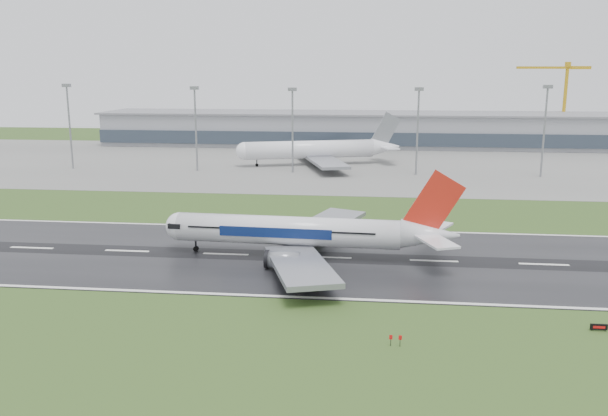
# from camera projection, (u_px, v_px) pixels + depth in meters

# --- Properties ---
(ground) EXTENTS (520.00, 520.00, 0.00)m
(ground) POSITION_uv_depth(u_px,v_px,m) (328.00, 258.00, 118.41)
(ground) COLOR #2B4619
(ground) RESTS_ON ground
(runway) EXTENTS (400.00, 45.00, 0.10)m
(runway) POSITION_uv_depth(u_px,v_px,m) (328.00, 258.00, 118.40)
(runway) COLOR black
(runway) RESTS_ON ground
(apron) EXTENTS (400.00, 130.00, 0.08)m
(apron) POSITION_uv_depth(u_px,v_px,m) (351.00, 163.00, 239.70)
(apron) COLOR slate
(apron) RESTS_ON ground
(terminal) EXTENTS (240.00, 36.00, 15.00)m
(terminal) POSITION_uv_depth(u_px,v_px,m) (356.00, 130.00, 296.30)
(terminal) COLOR gray
(terminal) RESTS_ON ground
(main_airliner) EXTENTS (59.18, 56.62, 16.70)m
(main_airliner) POSITION_uv_depth(u_px,v_px,m) (308.00, 214.00, 117.22)
(main_airliner) COLOR silver
(main_airliner) RESTS_ON runway
(parked_airliner) EXTENTS (79.48, 76.55, 18.93)m
(parked_airliner) POSITION_uv_depth(u_px,v_px,m) (317.00, 140.00, 233.57)
(parked_airliner) COLOR white
(parked_airliner) RESTS_ON apron
(tower_crane) EXTENTS (38.13, 15.51, 39.64)m
(tower_crane) POSITION_uv_depth(u_px,v_px,m) (564.00, 103.00, 297.50)
(tower_crane) COLOR #C29214
(tower_crane) RESTS_ON ground
(runway_sign) EXTENTS (2.29, 0.86, 1.04)m
(runway_sign) POSITION_uv_depth(u_px,v_px,m) (599.00, 327.00, 84.97)
(runway_sign) COLOR black
(runway_sign) RESTS_ON ground
(floodmast_0) EXTENTS (0.64, 0.64, 29.42)m
(floodmast_0) POSITION_uv_depth(u_px,v_px,m) (70.00, 129.00, 223.09)
(floodmast_0) COLOR gray
(floodmast_0) RESTS_ON ground
(floodmast_1) EXTENTS (0.64, 0.64, 28.65)m
(floodmast_1) POSITION_uv_depth(u_px,v_px,m) (196.00, 131.00, 218.15)
(floodmast_1) COLOR gray
(floodmast_1) RESTS_ON ground
(floodmast_2) EXTENTS (0.64, 0.64, 28.29)m
(floodmast_2) POSITION_uv_depth(u_px,v_px,m) (293.00, 132.00, 214.50)
(floodmast_2) COLOR gray
(floodmast_2) RESTS_ON ground
(floodmast_3) EXTENTS (0.64, 0.64, 28.51)m
(floodmast_3) POSITION_uv_depth(u_px,v_px,m) (417.00, 134.00, 209.88)
(floodmast_3) COLOR gray
(floodmast_3) RESTS_ON ground
(floodmast_4) EXTENTS (0.64, 0.64, 29.41)m
(floodmast_4) POSITION_uv_depth(u_px,v_px,m) (544.00, 134.00, 205.33)
(floodmast_4) COLOR gray
(floodmast_4) RESTS_ON ground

